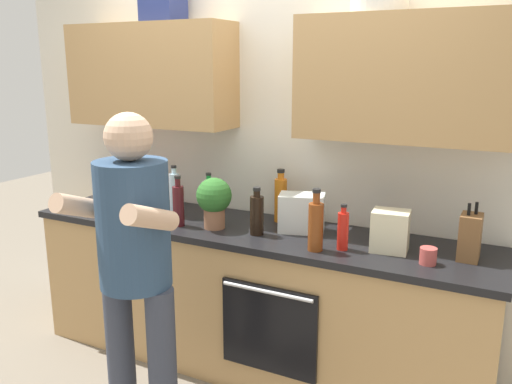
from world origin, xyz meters
TOP-DOWN VIEW (x-y plane):
  - ground_plane at (0.00, 0.00)m, footprint 12.00×12.00m
  - back_wall_unit at (-0.00, 0.27)m, footprint 4.00×0.38m
  - counter at (0.00, -0.00)m, footprint 2.84×0.67m
  - person_standing at (-0.18, -0.83)m, footprint 0.49×0.45m
  - bottle_hotsauce at (0.60, -0.12)m, footprint 0.06×0.06m
  - bottle_juice at (0.10, 0.20)m, footprint 0.08×0.08m
  - bottle_wine at (-0.40, -0.16)m, footprint 0.07×0.07m
  - bottle_syrup at (-0.69, 0.03)m, footprint 0.05×0.05m
  - bottle_soy at (0.09, -0.09)m, footprint 0.08×0.08m
  - bottle_water at (-0.54, -0.01)m, footprint 0.06×0.06m
  - bottle_soda at (-0.30, 0.02)m, footprint 0.06×0.06m
  - bottle_vinegar at (0.48, -0.19)m, footprint 0.08×0.08m
  - cup_ceramic at (1.04, -0.13)m, footprint 0.08×0.08m
  - cup_stoneware at (-1.09, 0.11)m, footprint 0.08×0.08m
  - knife_block at (1.21, 0.03)m, footprint 0.10×0.14m
  - potted_herb at (-0.19, -0.10)m, footprint 0.21×0.21m
  - grocery_bag_produce at (0.29, 0.08)m, footprint 0.29×0.23m
  - grocery_bag_rice at (0.83, -0.02)m, footprint 0.20×0.17m
  - grocery_bag_crisps at (-0.92, -0.02)m, footprint 0.22×0.23m

SIDE VIEW (x-z plane):
  - ground_plane at x=0.00m, z-range 0.00..0.00m
  - counter at x=0.00m, z-range 0.00..0.90m
  - cup_ceramic at x=1.04m, z-range 0.90..0.98m
  - cup_stoneware at x=-1.09m, z-range 0.90..1.00m
  - person_standing at x=-0.18m, z-range 0.15..1.79m
  - bottle_syrup at x=-0.69m, z-range 0.88..1.07m
  - grocery_bag_crisps at x=-0.92m, z-range 0.90..1.10m
  - bottle_hotsauce at x=0.60m, z-range 0.88..1.13m
  - grocery_bag_rice at x=0.83m, z-range 0.90..1.11m
  - grocery_bag_produce at x=0.29m, z-range 0.90..1.12m
  - knife_block at x=1.21m, z-range 0.87..1.16m
  - bottle_soy at x=0.09m, z-range 0.88..1.16m
  - bottle_soda at x=-0.30m, z-range 0.88..1.18m
  - bottle_wine at x=-0.40m, z-range 0.88..1.18m
  - bottle_vinegar at x=0.48m, z-range 0.87..1.20m
  - bottle_juice at x=0.10m, z-range 0.88..1.21m
  - bottle_water at x=-0.54m, z-range 0.88..1.21m
  - potted_herb at x=-0.19m, z-range 0.92..1.23m
  - back_wall_unit at x=0.00m, z-range 0.25..2.75m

